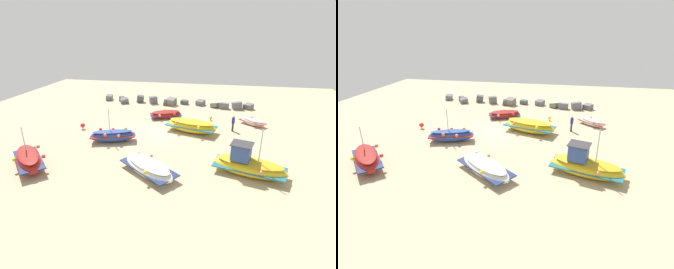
{
  "view_description": "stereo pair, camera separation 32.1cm",
  "coord_description": "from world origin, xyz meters",
  "views": [
    {
      "loc": [
        5.52,
        -25.41,
        10.28
      ],
      "look_at": [
        1.35,
        -2.8,
        0.9
      ],
      "focal_mm": 28.47,
      "sensor_mm": 36.0,
      "label": 1
    },
    {
      "loc": [
        5.84,
        -25.35,
        10.28
      ],
      "look_at": [
        1.35,
        -2.8,
        0.9
      ],
      "focal_mm": 28.47,
      "sensor_mm": 36.0,
      "label": 2
    }
  ],
  "objects": [
    {
      "name": "fishing_boat_0",
      "position": [
        0.92,
        -8.55,
        0.51
      ],
      "size": [
        5.18,
        4.58,
        1.02
      ],
      "rotation": [
        0.0,
        0.0,
        5.63
      ],
      "color": "white",
      "rests_on": "ground_plane"
    },
    {
      "name": "fishing_boat_2",
      "position": [
        9.72,
        3.86,
        0.39
      ],
      "size": [
        3.0,
        2.79,
        0.73
      ],
      "rotation": [
        0.0,
        0.0,
        5.57
      ],
      "color": "white",
      "rests_on": "ground_plane"
    },
    {
      "name": "fishing_boat_5",
      "position": [
        8.2,
        -7.32,
        0.77
      ],
      "size": [
        5.72,
        3.29,
        3.79
      ],
      "rotation": [
        0.0,
        0.0,
        2.86
      ],
      "color": "gold",
      "rests_on": "ground_plane"
    },
    {
      "name": "fishing_boat_3",
      "position": [
        -3.9,
        -3.33,
        0.62
      ],
      "size": [
        4.55,
        2.68,
        3.27
      ],
      "rotation": [
        0.0,
        0.0,
        0.3
      ],
      "color": "#2D4C9E",
      "rests_on": "ground_plane"
    },
    {
      "name": "fishing_boat_1",
      "position": [
        3.18,
        0.54,
        0.67
      ],
      "size": [
        5.73,
        3.52,
        1.24
      ],
      "rotation": [
        0.0,
        0.0,
        2.85
      ],
      "color": "gold",
      "rests_on": "ground_plane"
    },
    {
      "name": "breakwater_rocks",
      "position": [
        0.52,
        10.39,
        0.41
      ],
      "size": [
        21.33,
        2.81,
        1.26
      ],
      "color": "slate",
      "rests_on": "ground_plane"
    },
    {
      "name": "fishing_boat_4",
      "position": [
        -0.26,
        4.47,
        0.47
      ],
      "size": [
        4.07,
        2.78,
        0.95
      ],
      "rotation": [
        0.0,
        0.0,
        3.52
      ],
      "color": "maroon",
      "rests_on": "ground_plane"
    },
    {
      "name": "ground_plane",
      "position": [
        0.0,
        0.0,
        0.0
      ],
      "size": [
        51.14,
        51.14,
        0.0
      ],
      "primitive_type": "plane",
      "color": "tan"
    },
    {
      "name": "person_walking",
      "position": [
        7.46,
        1.57,
        0.97
      ],
      "size": [
        0.32,
        0.32,
        1.69
      ],
      "rotation": [
        0.0,
        0.0,
        2.68
      ],
      "color": "#2D2D38",
      "rests_on": "ground_plane"
    },
    {
      "name": "mooring_buoy_1",
      "position": [
        5.07,
        4.6,
        0.31
      ],
      "size": [
        0.38,
        0.38,
        0.51
      ],
      "color": "#3F3F42",
      "rests_on": "ground_plane"
    },
    {
      "name": "fishing_boat_6",
      "position": [
        -8.47,
        -9.28,
        0.66
      ],
      "size": [
        4.49,
        4.54,
        3.15
      ],
      "rotation": [
        0.0,
        0.0,
        5.49
      ],
      "color": "maroon",
      "rests_on": "ground_plane"
    },
    {
      "name": "mooring_buoy_0",
      "position": [
        -8.33,
        -0.76,
        0.42
      ],
      "size": [
        0.49,
        0.49,
        0.67
      ],
      "color": "#3F3F42",
      "rests_on": "ground_plane"
    }
  ]
}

